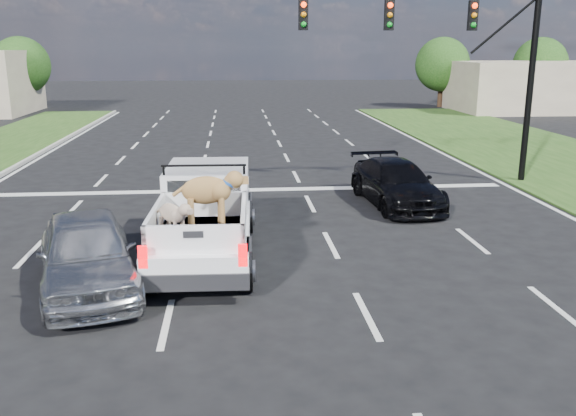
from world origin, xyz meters
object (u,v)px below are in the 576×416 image
object	(u,v)px
silver_sedan	(87,253)
pickup_truck	(205,213)
black_coupe	(396,183)
traffic_signal	(465,43)

from	to	relation	value
silver_sedan	pickup_truck	bearing A→B (deg)	24.84
pickup_truck	silver_sedan	size ratio (longest dim) A/B	1.29
silver_sedan	black_coupe	xyz separation A→B (m)	(7.71, 5.97, -0.09)
silver_sedan	black_coupe	bearing A→B (deg)	22.40
traffic_signal	pickup_truck	world-z (taller)	traffic_signal
pickup_truck	black_coupe	size ratio (longest dim) A/B	1.25
traffic_signal	silver_sedan	bearing A→B (deg)	-140.36
traffic_signal	silver_sedan	world-z (taller)	traffic_signal
silver_sedan	traffic_signal	bearing A→B (deg)	24.27
traffic_signal	pickup_truck	size ratio (longest dim) A/B	1.62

